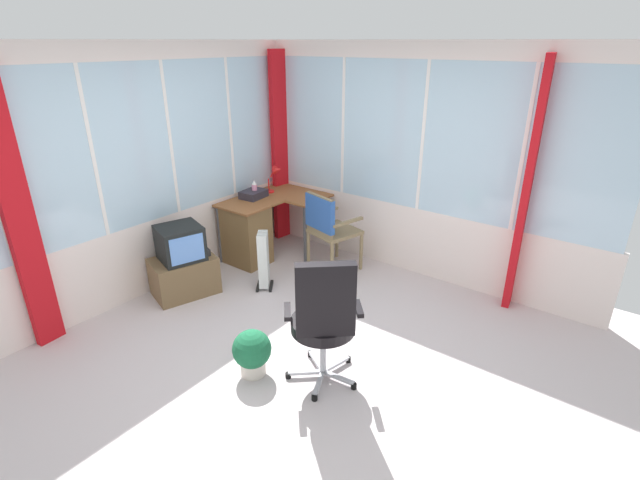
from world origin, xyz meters
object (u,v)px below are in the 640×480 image
at_px(desk, 249,230).
at_px(tv_on_stand, 183,264).
at_px(space_heater, 264,259).
at_px(spray_bottle, 254,189).
at_px(office_chair, 324,316).
at_px(potted_plant, 252,351).
at_px(wooden_armchair, 326,223).
at_px(tv_remote, 314,197).
at_px(desk_lamp, 276,175).
at_px(paper_tray, 254,194).

relative_size(desk, tv_on_stand, 1.57).
bearing_deg(space_heater, spray_bottle, 49.03).
height_order(spray_bottle, tv_on_stand, spray_bottle).
relative_size(office_chair, tv_on_stand, 1.44).
bearing_deg(potted_plant, wooden_armchair, 18.83).
distance_m(wooden_armchair, potted_plant, 1.98).
relative_size(tv_on_stand, potted_plant, 1.94).
relative_size(tv_remote, wooden_armchair, 0.16).
relative_size(spray_bottle, potted_plant, 0.55).
xyz_separation_m(desk_lamp, spray_bottle, (-0.33, 0.05, -0.11)).
distance_m(desk_lamp, tv_on_stand, 1.67).
xyz_separation_m(tv_on_stand, potted_plant, (-0.51, -1.51, -0.12)).
height_order(paper_tray, potted_plant, paper_tray).
bearing_deg(space_heater, wooden_armchair, -23.46).
height_order(desk_lamp, spray_bottle, desk_lamp).
relative_size(desk_lamp, paper_tray, 1.14).
relative_size(desk, wooden_armchair, 1.27).
xyz_separation_m(tv_remote, paper_tray, (-0.43, 0.60, 0.03)).
bearing_deg(space_heater, tv_on_stand, 137.13).
relative_size(wooden_armchair, potted_plant, 2.38).
bearing_deg(paper_tray, spray_bottle, 0.20).
relative_size(desk_lamp, office_chair, 0.31).
relative_size(desk, tv_remote, 7.98).
height_order(office_chair, potted_plant, office_chair).
relative_size(tv_remote, office_chair, 0.14).
distance_m(desk_lamp, wooden_armchair, 1.05).
distance_m(desk, paper_tray, 0.45).
distance_m(desk_lamp, paper_tray, 0.40).
height_order(paper_tray, wooden_armchair, wooden_armchair).
relative_size(tv_remote, tv_on_stand, 0.20).
relative_size(paper_tray, space_heater, 0.47).
xyz_separation_m(desk, space_heater, (-0.38, -0.59, -0.07)).
relative_size(wooden_armchair, tv_on_stand, 1.23).
bearing_deg(wooden_armchair, space_heater, 156.54).
bearing_deg(office_chair, desk_lamp, 49.41).
bearing_deg(desk_lamp, office_chair, -130.59).
distance_m(desk_lamp, potted_plant, 2.70).
distance_m(spray_bottle, paper_tray, 0.06).
height_order(spray_bottle, wooden_armchair, spray_bottle).
distance_m(spray_bottle, space_heater, 1.05).
xyz_separation_m(wooden_armchair, tv_on_stand, (-1.33, 0.88, -0.26)).
bearing_deg(space_heater, paper_tray, 50.05).
distance_m(tv_remote, tv_on_stand, 1.74).
relative_size(tv_remote, potted_plant, 0.38).
xyz_separation_m(desk, potted_plant, (-1.50, -1.52, -0.18)).
height_order(desk, potted_plant, desk).
distance_m(desk_lamp, spray_bottle, 0.36).
bearing_deg(desk, desk_lamp, 6.08).
bearing_deg(potted_plant, paper_tray, 43.69).
bearing_deg(office_chair, wooden_armchair, 36.05).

